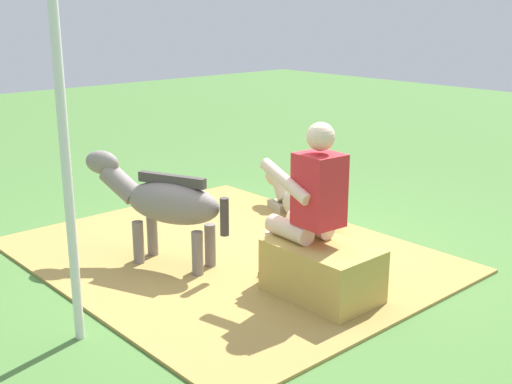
# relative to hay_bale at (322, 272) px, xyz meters

# --- Properties ---
(ground_plane) EXTENTS (24.00, 24.00, 0.00)m
(ground_plane) POSITION_rel_hay_bale_xyz_m (0.94, -0.18, -0.21)
(ground_plane) COLOR #4C7A38
(hay_patch) EXTENTS (3.43, 2.80, 0.02)m
(hay_patch) POSITION_rel_hay_bale_xyz_m (1.10, -0.01, -0.20)
(hay_patch) COLOR #AD8C47
(hay_patch) RESTS_ON ground
(hay_bale) EXTENTS (0.79, 0.52, 0.42)m
(hay_bale) POSITION_rel_hay_bale_xyz_m (0.00, 0.00, 0.00)
(hay_bale) COLOR tan
(hay_bale) RESTS_ON ground
(person_seated) EXTENTS (0.68, 0.45, 1.30)m
(person_seated) POSITION_rel_hay_bale_xyz_m (0.16, -0.01, 0.50)
(person_seated) COLOR beige
(person_seated) RESTS_ON ground
(pony_standing) EXTENTS (1.28, 0.70, 0.91)m
(pony_standing) POSITION_rel_hay_bale_xyz_m (1.30, 0.48, 0.34)
(pony_standing) COLOR slate
(pony_standing) RESTS_ON ground
(pony_lying) EXTENTS (1.36, 0.62, 0.42)m
(pony_lying) POSITION_rel_hay_bale_xyz_m (1.27, -1.15, -0.02)
(pony_lying) COLOR tan
(pony_lying) RESTS_ON ground
(tent_pole_left) EXTENTS (0.06, 0.06, 2.28)m
(tent_pole_left) POSITION_rel_hay_bale_xyz_m (0.64, 1.59, 0.93)
(tent_pole_left) COLOR silver
(tent_pole_left) RESTS_ON ground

